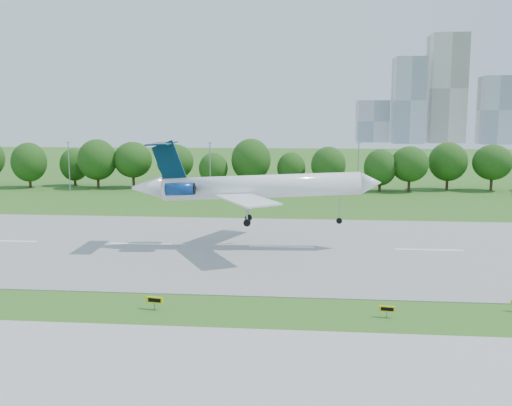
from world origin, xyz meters
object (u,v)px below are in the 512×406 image
at_px(service_vehicle_a, 222,191).
at_px(airliner, 248,186).
at_px(service_vehicle_b, 241,190).
at_px(taxi_sign_left, 154,300).

bearing_deg(service_vehicle_a, airliner, 177.93).
height_order(service_vehicle_a, service_vehicle_b, service_vehicle_b).
relative_size(airliner, service_vehicle_a, 10.69).
xyz_separation_m(airliner, service_vehicle_b, (-8.28, 59.18, -7.88)).
relative_size(service_vehicle_a, service_vehicle_b, 0.80).
xyz_separation_m(taxi_sign_left, service_vehicle_a, (-6.73, 84.02, -0.35)).
distance_m(service_vehicle_a, service_vehicle_b, 4.91).
xyz_separation_m(service_vehicle_a, service_vehicle_b, (4.39, 2.19, 0.15)).
relative_size(taxi_sign_left, service_vehicle_b, 0.42).
height_order(airliner, service_vehicle_b, airliner).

